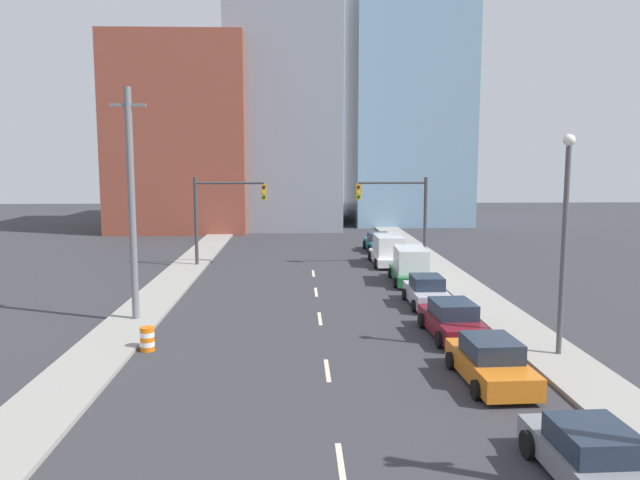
{
  "coord_description": "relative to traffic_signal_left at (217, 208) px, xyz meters",
  "views": [
    {
      "loc": [
        -1.05,
        -7.01,
        7.47
      ],
      "look_at": [
        0.45,
        33.62,
        2.2
      ],
      "focal_mm": 35.0,
      "sensor_mm": 36.0,
      "label": 1
    }
  ],
  "objects": [
    {
      "name": "building_brick_left",
      "position": [
        -6.51,
        25.65,
        5.83
      ],
      "size": [
        14.0,
        16.0,
        19.85
      ],
      "color": "brown",
      "rests_on": "ground"
    },
    {
      "name": "lane_stripe_at_14m",
      "position": [
        6.64,
        -22.08,
        -4.1
      ],
      "size": [
        0.16,
        2.4,
        0.01
      ],
      "primitive_type": "cube",
      "color": "beige",
      "rests_on": "ground"
    },
    {
      "name": "utility_pole_left_mid",
      "position": [
        -1.9,
        -15.02,
        1.36
      ],
      "size": [
        1.6,
        0.32,
        10.66
      ],
      "color": "slate",
      "rests_on": "ground"
    },
    {
      "name": "traffic_barrel",
      "position": [
        -0.31,
        -19.53,
        -3.62
      ],
      "size": [
        0.56,
        0.56,
        0.95
      ],
      "color": "orange",
      "rests_on": "ground"
    },
    {
      "name": "building_office_center",
      "position": [
        4.29,
        29.65,
        9.66
      ],
      "size": [
        12.0,
        20.0,
        27.52
      ],
      "color": "gray",
      "rests_on": "ground"
    },
    {
      "name": "sedan_maroon",
      "position": [
        12.15,
        -18.01,
        -3.4
      ],
      "size": [
        2.3,
        4.86,
        1.53
      ],
      "rotation": [
        0.0,
        0.0,
        0.04
      ],
      "color": "maroon",
      "rests_on": "ground"
    },
    {
      "name": "building_glass_right",
      "position": [
        18.66,
        33.65,
        13.52
      ],
      "size": [
        13.0,
        20.0,
        35.24
      ],
      "color": "#7A9EB7",
      "rests_on": "ground"
    },
    {
      "name": "sedan_orange",
      "position": [
        12.08,
        -23.49,
        -3.41
      ],
      "size": [
        2.25,
        4.69,
        1.53
      ],
      "rotation": [
        0.0,
        0.0,
        0.04
      ],
      "color": "orange",
      "rests_on": "ground"
    },
    {
      "name": "sedan_gray",
      "position": [
        12.38,
        -30.15,
        -3.45
      ],
      "size": [
        2.24,
        4.42,
        1.39
      ],
      "rotation": [
        0.0,
        0.0,
        0.03
      ],
      "color": "slate",
      "rests_on": "ground"
    },
    {
      "name": "lane_stripe_at_7m",
      "position": [
        6.64,
        -29.05,
        -4.1
      ],
      "size": [
        0.16,
        2.4,
        0.01
      ],
      "primitive_type": "cube",
      "color": "beige",
      "rests_on": "ground"
    },
    {
      "name": "sedan_silver",
      "position": [
        12.23,
        -12.33,
        -3.4
      ],
      "size": [
        2.01,
        4.33,
        1.55
      ],
      "rotation": [
        0.0,
        0.0,
        0.0
      ],
      "color": "#B2B2BC",
      "rests_on": "ground"
    },
    {
      "name": "lane_stripe_at_22m",
      "position": [
        6.64,
        -14.8,
        -4.1
      ],
      "size": [
        0.16,
        2.4,
        0.01
      ],
      "primitive_type": "cube",
      "color": "beige",
      "rests_on": "ground"
    },
    {
      "name": "box_truck_white",
      "position": [
        12.08,
        0.29,
        -3.1
      ],
      "size": [
        2.4,
        5.64,
        2.11
      ],
      "rotation": [
        0.0,
        0.0,
        0.0
      ],
      "color": "silver",
      "rests_on": "ground"
    },
    {
      "name": "sidewalk_left",
      "position": [
        -2.01,
        8.16,
        -4.02
      ],
      "size": [
        2.52,
        89.29,
        0.16
      ],
      "color": "gray",
      "rests_on": "ground"
    },
    {
      "name": "street_lamp",
      "position": [
        15.49,
        -20.95,
        0.76
      ],
      "size": [
        0.44,
        0.44,
        8.38
      ],
      "color": "#4C4C51",
      "rests_on": "ground"
    },
    {
      "name": "lane_stripe_at_33m",
      "position": [
        6.64,
        -3.03,
        -4.1
      ],
      "size": [
        0.16,
        2.4,
        0.01
      ],
      "primitive_type": "cube",
      "color": "beige",
      "rests_on": "ground"
    },
    {
      "name": "sidewalk_right",
      "position": [
        15.3,
        8.16,
        -4.02
      ],
      "size": [
        2.52,
        89.29,
        0.16
      ],
      "color": "gray",
      "rests_on": "ground"
    },
    {
      "name": "traffic_signal_left",
      "position": [
        0.0,
        0.0,
        0.0
      ],
      "size": [
        5.04,
        0.35,
        6.24
      ],
      "color": "#38383D",
      "rests_on": "ground"
    },
    {
      "name": "box_truck_green",
      "position": [
        12.47,
        -6.38,
        -3.09
      ],
      "size": [
        2.51,
        5.36,
        2.16
      ],
      "rotation": [
        0.0,
        0.0,
        -0.05
      ],
      "color": "#1E6033",
      "rests_on": "ground"
    },
    {
      "name": "traffic_signal_right",
      "position": [
        13.17,
        0.0,
        0.0
      ],
      "size": [
        5.04,
        0.35,
        6.24
      ],
      "color": "#38383D",
      "rests_on": "ground"
    },
    {
      "name": "lane_stripe_at_28m",
      "position": [
        6.64,
        -8.86,
        -4.1
      ],
      "size": [
        0.16,
        2.4,
        0.01
      ],
      "primitive_type": "cube",
      "color": "beige",
      "rests_on": "ground"
    },
    {
      "name": "sedan_teal",
      "position": [
        12.25,
        6.93,
        -3.41
      ],
      "size": [
        2.25,
        4.38,
        1.51
      ],
      "rotation": [
        0.0,
        0.0,
        0.03
      ],
      "color": "#196B75",
      "rests_on": "ground"
    }
  ]
}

